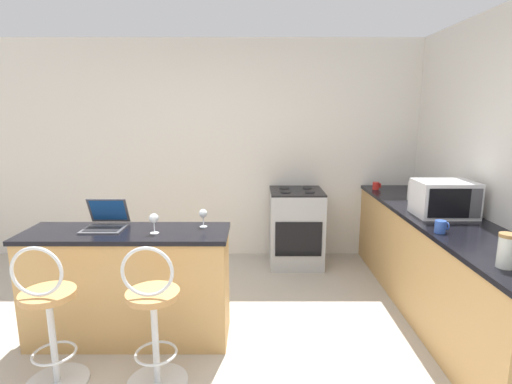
{
  "coord_description": "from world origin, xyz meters",
  "views": [
    {
      "loc": [
        0.47,
        -2.32,
        1.77
      ],
      "look_at": [
        0.47,
        1.57,
        0.98
      ],
      "focal_mm": 28.0,
      "sensor_mm": 36.0,
      "label": 1
    }
  ],
  "objects_px": {
    "toaster": "(422,193)",
    "stove_range": "(296,227)",
    "bar_stool_near": "(49,321)",
    "bar_stool_far": "(153,321)",
    "mug_red": "(376,186)",
    "wine_glass_short": "(203,214)",
    "mug_blue": "(441,227)",
    "laptop": "(105,221)",
    "storage_jar": "(506,250)",
    "microwave": "(444,199)",
    "wine_glass_tall": "(154,219)"
  },
  "relations": [
    {
      "from": "laptop",
      "to": "mug_blue",
      "type": "xyz_separation_m",
      "value": [
        2.54,
        -0.13,
        -0.01
      ]
    },
    {
      "from": "bar_stool_far",
      "to": "mug_red",
      "type": "xyz_separation_m",
      "value": [
        2.04,
        2.2,
        0.47
      ]
    },
    {
      "from": "bar_stool_far",
      "to": "mug_blue",
      "type": "distance_m",
      "value": 2.15
    },
    {
      "from": "toaster",
      "to": "wine_glass_short",
      "type": "relative_size",
      "value": 2.12
    },
    {
      "from": "toaster",
      "to": "microwave",
      "type": "bearing_deg",
      "value": -92.23
    },
    {
      "from": "microwave",
      "to": "wine_glass_short",
      "type": "distance_m",
      "value": 2.06
    },
    {
      "from": "laptop",
      "to": "wine_glass_short",
      "type": "bearing_deg",
      "value": 1.49
    },
    {
      "from": "wine_glass_short",
      "to": "mug_red",
      "type": "bearing_deg",
      "value": 40.16
    },
    {
      "from": "toaster",
      "to": "stove_range",
      "type": "bearing_deg",
      "value": 151.38
    },
    {
      "from": "bar_stool_far",
      "to": "mug_blue",
      "type": "bearing_deg",
      "value": 14.64
    },
    {
      "from": "microwave",
      "to": "wine_glass_tall",
      "type": "height_order",
      "value": "microwave"
    },
    {
      "from": "wine_glass_tall",
      "to": "mug_blue",
      "type": "bearing_deg",
      "value": 0.48
    },
    {
      "from": "laptop",
      "to": "toaster",
      "type": "relative_size",
      "value": 1.01
    },
    {
      "from": "mug_blue",
      "to": "toaster",
      "type": "bearing_deg",
      "value": 74.99
    },
    {
      "from": "bar_stool_far",
      "to": "mug_red",
      "type": "height_order",
      "value": "bar_stool_far"
    },
    {
      "from": "bar_stool_near",
      "to": "bar_stool_far",
      "type": "height_order",
      "value": "same"
    },
    {
      "from": "wine_glass_tall",
      "to": "storage_jar",
      "type": "xyz_separation_m",
      "value": [
        2.2,
        -0.66,
        -0.01
      ]
    },
    {
      "from": "laptop",
      "to": "mug_red",
      "type": "xyz_separation_m",
      "value": [
        2.56,
        1.54,
        -0.01
      ]
    },
    {
      "from": "bar_stool_far",
      "to": "microwave",
      "type": "distance_m",
      "value": 2.56
    },
    {
      "from": "wine_glass_tall",
      "to": "wine_glass_short",
      "type": "bearing_deg",
      "value": 25.91
    },
    {
      "from": "wine_glass_short",
      "to": "laptop",
      "type": "bearing_deg",
      "value": -178.51
    },
    {
      "from": "stove_range",
      "to": "storage_jar",
      "type": "xyz_separation_m",
      "value": [
        0.98,
        -2.29,
        0.54
      ]
    },
    {
      "from": "bar_stool_near",
      "to": "microwave",
      "type": "relative_size",
      "value": 2.05
    },
    {
      "from": "stove_range",
      "to": "mug_red",
      "type": "distance_m",
      "value": 1.04
    },
    {
      "from": "toaster",
      "to": "stove_range",
      "type": "relative_size",
      "value": 0.34
    },
    {
      "from": "laptop",
      "to": "storage_jar",
      "type": "height_order",
      "value": "laptop"
    },
    {
      "from": "microwave",
      "to": "mug_red",
      "type": "height_order",
      "value": "microwave"
    },
    {
      "from": "bar_stool_near",
      "to": "stove_range",
      "type": "height_order",
      "value": "bar_stool_near"
    },
    {
      "from": "bar_stool_near",
      "to": "laptop",
      "type": "height_order",
      "value": "laptop"
    },
    {
      "from": "microwave",
      "to": "bar_stool_near",
      "type": "bearing_deg",
      "value": -160.89
    },
    {
      "from": "stove_range",
      "to": "wine_glass_short",
      "type": "bearing_deg",
      "value": -120.83
    },
    {
      "from": "mug_blue",
      "to": "laptop",
      "type": "bearing_deg",
      "value": 177.11
    },
    {
      "from": "stove_range",
      "to": "wine_glass_tall",
      "type": "distance_m",
      "value": 2.11
    },
    {
      "from": "stove_range",
      "to": "wine_glass_short",
      "type": "distance_m",
      "value": 1.8
    },
    {
      "from": "bar_stool_far",
      "to": "toaster",
      "type": "height_order",
      "value": "toaster"
    },
    {
      "from": "laptop",
      "to": "wine_glass_tall",
      "type": "height_order",
      "value": "laptop"
    },
    {
      "from": "mug_blue",
      "to": "bar_stool_near",
      "type": "bearing_deg",
      "value": -168.87
    },
    {
      "from": "bar_stool_near",
      "to": "wine_glass_short",
      "type": "distance_m",
      "value": 1.25
    },
    {
      "from": "mug_blue",
      "to": "stove_range",
      "type": "bearing_deg",
      "value": 119.37
    },
    {
      "from": "microwave",
      "to": "storage_jar",
      "type": "distance_m",
      "value": 1.18
    },
    {
      "from": "mug_red",
      "to": "storage_jar",
      "type": "height_order",
      "value": "storage_jar"
    },
    {
      "from": "storage_jar",
      "to": "wine_glass_short",
      "type": "bearing_deg",
      "value": 156.1
    },
    {
      "from": "mug_red",
      "to": "wine_glass_short",
      "type": "height_order",
      "value": "wine_glass_short"
    },
    {
      "from": "bar_stool_near",
      "to": "toaster",
      "type": "relative_size",
      "value": 3.25
    },
    {
      "from": "toaster",
      "to": "mug_red",
      "type": "xyz_separation_m",
      "value": [
        -0.25,
        0.69,
        -0.05
      ]
    },
    {
      "from": "microwave",
      "to": "mug_red",
      "type": "bearing_deg",
      "value": 101.12
    },
    {
      "from": "laptop",
      "to": "storage_jar",
      "type": "xyz_separation_m",
      "value": [
        2.61,
        -0.8,
        0.05
      ]
    },
    {
      "from": "microwave",
      "to": "toaster",
      "type": "relative_size",
      "value": 1.59
    },
    {
      "from": "bar_stool_far",
      "to": "wine_glass_short",
      "type": "xyz_separation_m",
      "value": [
        0.24,
        0.68,
        0.53
      ]
    },
    {
      "from": "wine_glass_tall",
      "to": "bar_stool_far",
      "type": "bearing_deg",
      "value": -79.03
    }
  ]
}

